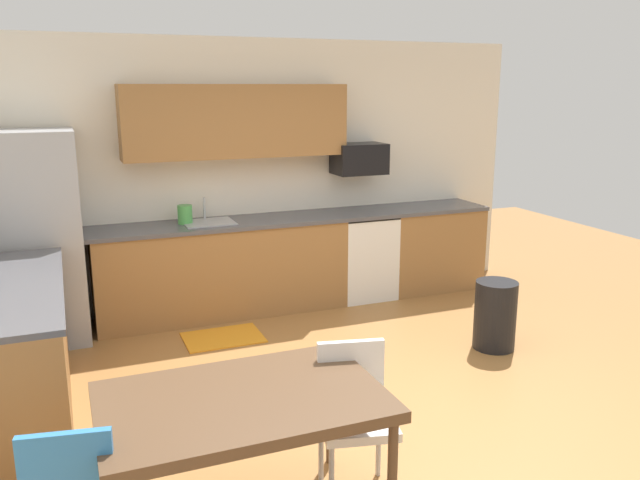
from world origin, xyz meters
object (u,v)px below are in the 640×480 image
Objects in this scene: trash_bin at (495,315)px; microwave at (359,159)px; refrigerator at (36,239)px; oven_range at (362,255)px; kettle at (185,215)px; dining_table at (242,407)px; chair_near_table at (354,407)px.

microwave is at bearing 103.55° from trash_bin.
refrigerator reaches higher than microwave.
refrigerator is 2.06× the size of oven_range.
refrigerator is at bearing -176.77° from microwave.
refrigerator is at bearing -174.40° from kettle.
oven_range is 1.81m from trash_bin.
oven_range is 1.03m from microwave.
trash_bin is at bearing -76.45° from microwave.
kettle is at bearing 84.07° from dining_table.
oven_range is at bearing -90.00° from microwave.
dining_table is at bearing -171.76° from chair_near_table.
kettle is at bearing 95.69° from chair_near_table.
refrigerator is 4.05m from trash_bin.
dining_table is at bearing -123.50° from microwave.
chair_near_table reaches higher than dining_table.
oven_range is 1.07× the size of chair_near_table.
oven_range is at bearing 1.44° from refrigerator.
oven_range is at bearing 55.69° from dining_table.
refrigerator reaches higher than trash_bin.
microwave is 3.72m from chair_near_table.
microwave reaches higher than kettle.
chair_near_table is 4.25× the size of kettle.
refrigerator is at bearing 118.22° from chair_near_table.
microwave is 0.64× the size of chair_near_table.
microwave is 4.08m from dining_table.
kettle is (-2.31, 1.80, 0.72)m from trash_bin.
refrigerator is 2.20× the size of chair_near_table.
trash_bin is (1.99, 1.39, -0.20)m from chair_near_table.
oven_range is 4.55× the size of kettle.
oven_range is 1.52× the size of trash_bin.
microwave is (3.19, 0.18, 0.55)m from refrigerator.
refrigerator is 3.12× the size of trash_bin.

